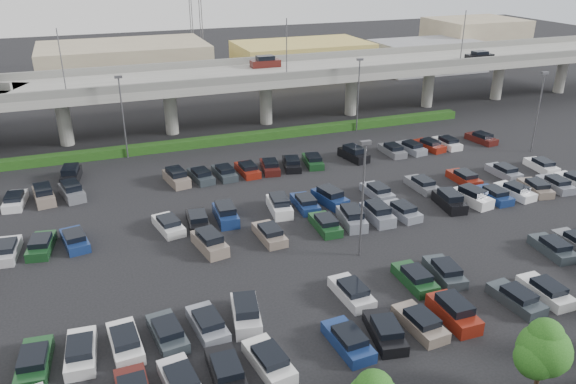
{
  "coord_description": "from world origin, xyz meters",
  "views": [
    {
      "loc": [
        -20.44,
        -45.07,
        24.24
      ],
      "look_at": [
        -2.58,
        2.53,
        2.0
      ],
      "focal_mm": 35.0,
      "sensor_mm": 36.0,
      "label": 1
    }
  ],
  "objects": [
    {
      "name": "parked_cars",
      "position": [
        -0.02,
        -3.62,
        0.6
      ],
      "size": [
        63.09,
        41.65,
        1.67
      ],
      "color": "gray",
      "rests_on": "ground"
    },
    {
      "name": "ground",
      "position": [
        0.0,
        0.0,
        0.0
      ],
      "size": [
        280.0,
        280.0,
        0.0
      ],
      "primitive_type": "plane",
      "color": "black"
    },
    {
      "name": "overpass",
      "position": [
        -0.21,
        31.99,
        6.97
      ],
      "size": [
        150.0,
        13.0,
        15.8
      ],
      "color": "gray",
      "rests_on": "ground"
    },
    {
      "name": "hedge",
      "position": [
        0.0,
        25.0,
        0.55
      ],
      "size": [
        66.0,
        1.6,
        1.1
      ],
      "primitive_type": "cube",
      "color": "#163910",
      "rests_on": "ground"
    },
    {
      "name": "light_poles",
      "position": [
        -4.13,
        2.0,
        6.24
      ],
      "size": [
        66.9,
        48.38,
        10.3
      ],
      "color": "#515156",
      "rests_on": "ground"
    },
    {
      "name": "tree_row",
      "position": [
        0.7,
        -26.53,
        3.52
      ],
      "size": [
        65.07,
        3.66,
        5.94
      ],
      "color": "#332316",
      "rests_on": "ground"
    },
    {
      "name": "distant_buildings",
      "position": [
        12.38,
        61.81,
        3.74
      ],
      "size": [
        138.0,
        24.0,
        9.0
      ],
      "color": "gray",
      "rests_on": "ground"
    }
  ]
}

